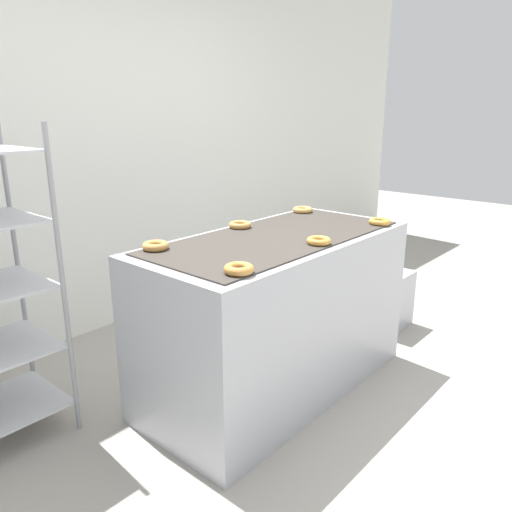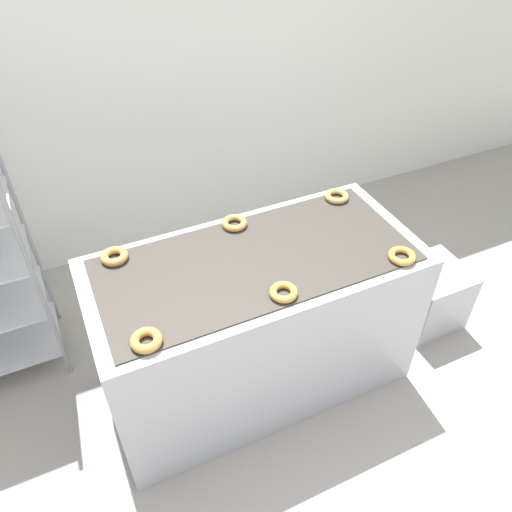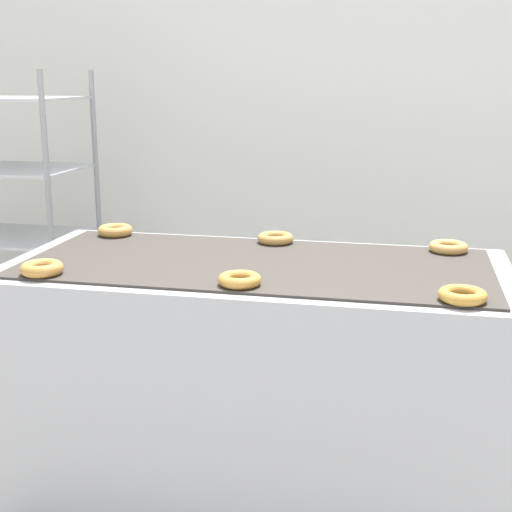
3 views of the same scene
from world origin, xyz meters
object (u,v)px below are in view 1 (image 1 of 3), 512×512
(fryer_machine, at_px, (276,314))
(donut_near_right, at_px, (380,221))
(glaze_bin, at_px, (380,298))
(donut_near_center, at_px, (319,241))
(donut_near_left, at_px, (239,269))
(donut_far_left, at_px, (155,246))
(donut_far_right, at_px, (303,210))
(donut_far_center, at_px, (240,225))

(fryer_machine, height_order, donut_near_right, donut_near_right)
(glaze_bin, height_order, donut_near_center, donut_near_center)
(donut_near_left, relative_size, donut_far_left, 0.99)
(donut_far_left, height_order, donut_far_right, donut_far_left)
(fryer_machine, xyz_separation_m, donut_near_center, (0.01, -0.26, 0.47))
(donut_far_left, xyz_separation_m, donut_far_center, (0.61, 0.01, -0.00))
(donut_near_right, distance_m, donut_far_left, 1.34)
(donut_near_left, xyz_separation_m, donut_near_right, (1.21, -0.00, -0.00))
(glaze_bin, distance_m, donut_near_center, 1.39)
(fryer_machine, xyz_separation_m, donut_near_left, (-0.60, -0.28, 0.47))
(donut_near_center, bearing_deg, donut_near_left, -178.69)
(fryer_machine, relative_size, donut_near_right, 12.48)
(glaze_bin, height_order, donut_near_right, donut_near_right)
(donut_near_center, height_order, donut_far_center, same)
(donut_near_right, height_order, donut_far_left, donut_far_left)
(donut_near_center, height_order, donut_far_left, donut_far_left)
(donut_far_center, bearing_deg, donut_far_right, -0.89)
(donut_near_left, bearing_deg, donut_far_center, 42.54)
(fryer_machine, height_order, donut_far_right, donut_far_right)
(glaze_bin, distance_m, donut_near_right, 0.94)
(donut_near_right, distance_m, donut_far_right, 0.55)
(donut_near_left, bearing_deg, glaze_bin, 7.54)
(glaze_bin, bearing_deg, donut_near_center, -169.30)
(donut_near_left, bearing_deg, donut_far_right, 24.47)
(glaze_bin, height_order, donut_near_left, donut_near_left)
(donut_near_center, relative_size, donut_far_center, 0.96)
(fryer_machine, relative_size, glaze_bin, 3.85)
(glaze_bin, height_order, donut_far_left, donut_far_left)
(fryer_machine, distance_m, donut_near_center, 0.54)
(donut_near_right, bearing_deg, donut_far_left, 155.39)
(donut_near_right, bearing_deg, glaze_bin, 23.14)
(glaze_bin, relative_size, donut_near_right, 3.25)
(donut_near_right, relative_size, donut_far_left, 1.00)
(donut_far_center, xyz_separation_m, donut_far_right, (0.60, -0.01, -0.00))
(donut_near_center, xyz_separation_m, donut_far_center, (0.00, 0.54, 0.00))
(fryer_machine, xyz_separation_m, donut_far_center, (0.01, 0.28, 0.47))
(glaze_bin, relative_size, donut_far_center, 3.22)
(donut_near_center, height_order, donut_near_right, same)
(fryer_machine, height_order, glaze_bin, fryer_machine)
(donut_near_right, xyz_separation_m, donut_far_left, (-1.21, 0.56, 0.00))
(fryer_machine, bearing_deg, glaze_bin, -1.98)
(fryer_machine, distance_m, donut_far_left, 0.81)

